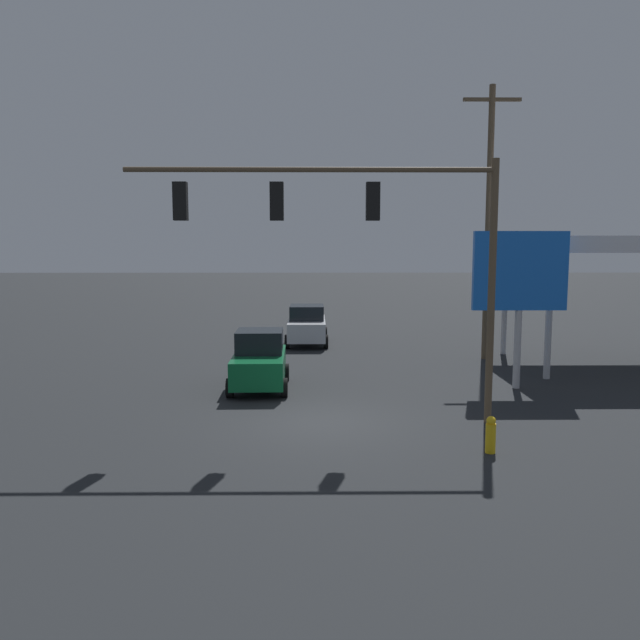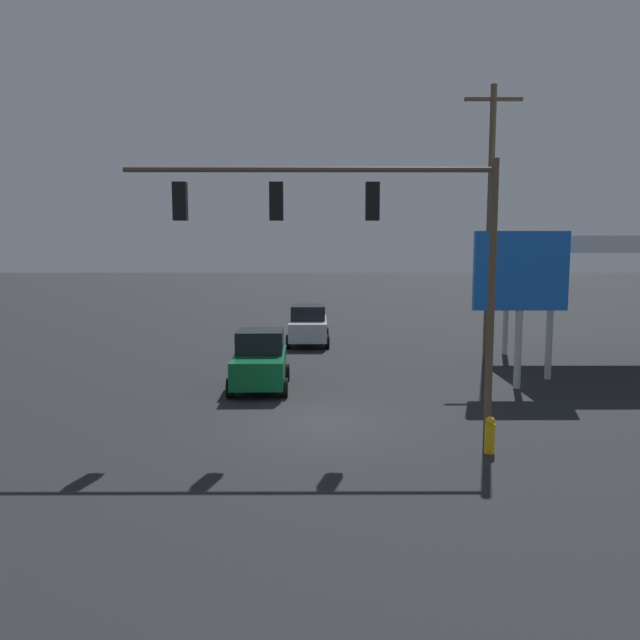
{
  "view_description": "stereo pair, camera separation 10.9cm",
  "coord_description": "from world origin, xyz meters",
  "px_view_note": "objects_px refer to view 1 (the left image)",
  "views": [
    {
      "loc": [
        0.19,
        16.75,
        4.8
      ],
      "look_at": [
        0.0,
        -2.0,
        2.6
      ],
      "focal_mm": 35.0,
      "sensor_mm": 36.0,
      "label": 1
    },
    {
      "loc": [
        0.08,
        16.75,
        4.8
      ],
      "look_at": [
        0.0,
        -2.0,
        2.6
      ],
      "focal_mm": 35.0,
      "sensor_mm": 36.0,
      "label": 2
    }
  ],
  "objects_px": {
    "price_sign": "(520,276)",
    "fire_hydrant": "(491,435)",
    "utility_pole": "(489,218)",
    "sedan_waiting": "(307,325)",
    "traffic_signal_assembly": "(355,225)",
    "hatchback_crossing": "(259,361)"
  },
  "relations": [
    {
      "from": "sedan_waiting",
      "to": "traffic_signal_assembly",
      "type": "bearing_deg",
      "value": 6.06
    },
    {
      "from": "sedan_waiting",
      "to": "utility_pole",
      "type": "bearing_deg",
      "value": 61.46
    },
    {
      "from": "traffic_signal_assembly",
      "to": "fire_hydrant",
      "type": "height_order",
      "value": "traffic_signal_assembly"
    },
    {
      "from": "price_sign",
      "to": "fire_hydrant",
      "type": "xyz_separation_m",
      "value": [
        2.79,
        6.74,
        -3.39
      ]
    },
    {
      "from": "traffic_signal_assembly",
      "to": "sedan_waiting",
      "type": "distance_m",
      "value": 14.75
    },
    {
      "from": "hatchback_crossing",
      "to": "fire_hydrant",
      "type": "height_order",
      "value": "hatchback_crossing"
    },
    {
      "from": "price_sign",
      "to": "fire_hydrant",
      "type": "distance_m",
      "value": 8.05
    },
    {
      "from": "price_sign",
      "to": "sedan_waiting",
      "type": "bearing_deg",
      "value": -53.54
    },
    {
      "from": "traffic_signal_assembly",
      "to": "utility_pole",
      "type": "xyz_separation_m",
      "value": [
        -6.27,
        -9.77,
        0.63
      ]
    },
    {
      "from": "sedan_waiting",
      "to": "hatchback_crossing",
      "type": "bearing_deg",
      "value": -8.58
    },
    {
      "from": "utility_pole",
      "to": "price_sign",
      "type": "bearing_deg",
      "value": 85.49
    },
    {
      "from": "hatchback_crossing",
      "to": "price_sign",
      "type": "bearing_deg",
      "value": 88.35
    },
    {
      "from": "utility_pole",
      "to": "price_sign",
      "type": "distance_m",
      "value": 6.03
    },
    {
      "from": "price_sign",
      "to": "traffic_signal_assembly",
      "type": "bearing_deg",
      "value": 35.57
    },
    {
      "from": "utility_pole",
      "to": "sedan_waiting",
      "type": "height_order",
      "value": "utility_pole"
    },
    {
      "from": "traffic_signal_assembly",
      "to": "price_sign",
      "type": "height_order",
      "value": "traffic_signal_assembly"
    },
    {
      "from": "traffic_signal_assembly",
      "to": "price_sign",
      "type": "bearing_deg",
      "value": -144.43
    },
    {
      "from": "price_sign",
      "to": "fire_hydrant",
      "type": "height_order",
      "value": "price_sign"
    },
    {
      "from": "price_sign",
      "to": "hatchback_crossing",
      "type": "bearing_deg",
      "value": -0.4
    },
    {
      "from": "utility_pole",
      "to": "traffic_signal_assembly",
      "type": "bearing_deg",
      "value": 57.31
    },
    {
      "from": "hatchback_crossing",
      "to": "fire_hydrant",
      "type": "bearing_deg",
      "value": 40.08
    },
    {
      "from": "utility_pole",
      "to": "hatchback_crossing",
      "type": "xyz_separation_m",
      "value": [
        9.22,
        5.54,
        -5.06
      ]
    }
  ]
}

